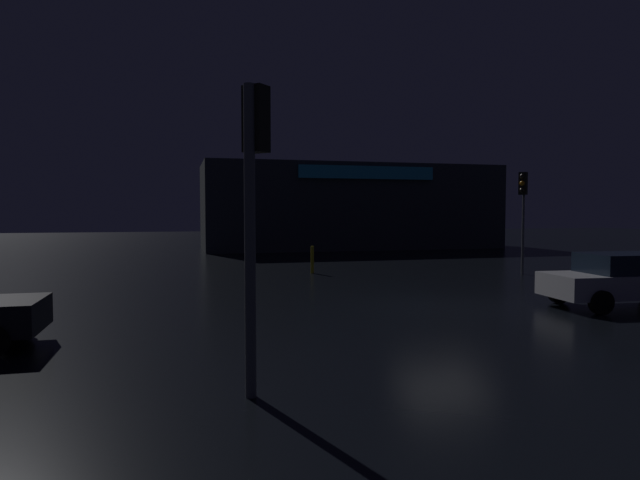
{
  "coord_description": "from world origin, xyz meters",
  "views": [
    {
      "loc": [
        -7.11,
        -13.7,
        2.64
      ],
      "look_at": [
        -1.91,
        6.24,
        1.56
      ],
      "focal_mm": 30.73,
      "sensor_mm": 36.0,
      "label": 1
    }
  ],
  "objects_px": {
    "traffic_signal_main": "(254,183)",
    "car_far": "(627,279)",
    "store_building": "(349,207)",
    "traffic_signal_opposite": "(523,196)"
  },
  "relations": [
    {
      "from": "store_building",
      "to": "car_far",
      "type": "height_order",
      "value": "store_building"
    },
    {
      "from": "traffic_signal_opposite",
      "to": "traffic_signal_main",
      "type": "bearing_deg",
      "value": -136.58
    },
    {
      "from": "traffic_signal_main",
      "to": "car_far",
      "type": "bearing_deg",
      "value": 23.09
    },
    {
      "from": "store_building",
      "to": "traffic_signal_main",
      "type": "distance_m",
      "value": 32.38
    },
    {
      "from": "store_building",
      "to": "traffic_signal_opposite",
      "type": "distance_m",
      "value": 18.37
    },
    {
      "from": "traffic_signal_opposite",
      "to": "car_far",
      "type": "height_order",
      "value": "traffic_signal_opposite"
    },
    {
      "from": "traffic_signal_main",
      "to": "car_far",
      "type": "xyz_separation_m",
      "value": [
        10.96,
        4.67,
        -2.27
      ]
    },
    {
      "from": "traffic_signal_opposite",
      "to": "car_far",
      "type": "xyz_separation_m",
      "value": [
        -1.86,
        -7.46,
        -2.51
      ]
    },
    {
      "from": "store_building",
      "to": "traffic_signal_opposite",
      "type": "bearing_deg",
      "value": -84.57
    },
    {
      "from": "store_building",
      "to": "car_far",
      "type": "distance_m",
      "value": 25.84
    }
  ]
}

